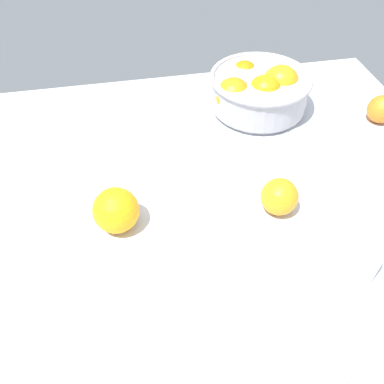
{
  "coord_description": "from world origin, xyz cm",
  "views": [
    {
      "loc": [
        -9.27,
        -46.16,
        57.49
      ],
      "look_at": [
        0.31,
        3.24,
        5.46
      ],
      "focal_mm": 37.78,
      "sensor_mm": 36.0,
      "label": 1
    }
  ],
  "objects_px": {
    "loose_orange_1": "(279,197)",
    "loose_orange_2": "(381,109)",
    "fruit_bowl": "(259,90)",
    "juice_glass": "(354,258)",
    "loose_orange_3": "(116,210)"
  },
  "relations": [
    {
      "from": "loose_orange_1",
      "to": "loose_orange_3",
      "type": "bearing_deg",
      "value": 176.62
    },
    {
      "from": "fruit_bowl",
      "to": "juice_glass",
      "type": "relative_size",
      "value": 2.54
    },
    {
      "from": "juice_glass",
      "to": "loose_orange_3",
      "type": "relative_size",
      "value": 1.13
    },
    {
      "from": "juice_glass",
      "to": "loose_orange_1",
      "type": "bearing_deg",
      "value": 113.35
    },
    {
      "from": "loose_orange_1",
      "to": "fruit_bowl",
      "type": "bearing_deg",
      "value": 79.52
    },
    {
      "from": "loose_orange_1",
      "to": "loose_orange_3",
      "type": "height_order",
      "value": "loose_orange_3"
    },
    {
      "from": "loose_orange_2",
      "to": "loose_orange_3",
      "type": "xyz_separation_m",
      "value": [
        -0.63,
        -0.21,
        0.01
      ]
    },
    {
      "from": "juice_glass",
      "to": "loose_orange_1",
      "type": "xyz_separation_m",
      "value": [
        -0.07,
        0.16,
        -0.01
      ]
    },
    {
      "from": "fruit_bowl",
      "to": "loose_orange_3",
      "type": "height_order",
      "value": "fruit_bowl"
    },
    {
      "from": "loose_orange_2",
      "to": "loose_orange_3",
      "type": "height_order",
      "value": "loose_orange_3"
    },
    {
      "from": "loose_orange_1",
      "to": "loose_orange_2",
      "type": "bearing_deg",
      "value": 34.27
    },
    {
      "from": "fruit_bowl",
      "to": "loose_orange_1",
      "type": "relative_size",
      "value": 3.42
    },
    {
      "from": "fruit_bowl",
      "to": "loose_orange_1",
      "type": "distance_m",
      "value": 0.33
    },
    {
      "from": "loose_orange_1",
      "to": "loose_orange_2",
      "type": "relative_size",
      "value": 1.08
    },
    {
      "from": "loose_orange_1",
      "to": "loose_orange_3",
      "type": "relative_size",
      "value": 0.84
    }
  ]
}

